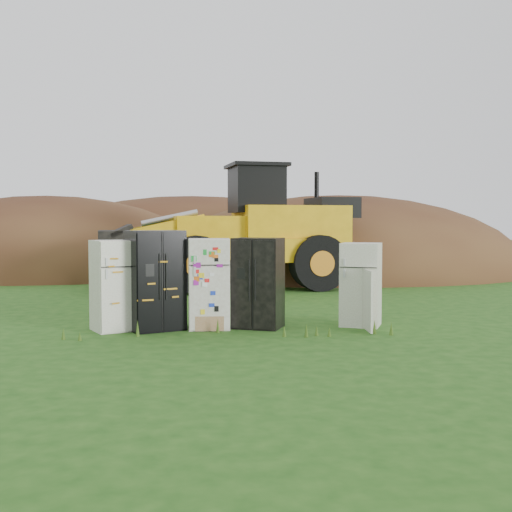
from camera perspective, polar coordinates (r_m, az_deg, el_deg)
The scene contains 10 objects.
ground at distance 12.60m, azimuth -1.52°, elevation -6.42°, with size 120.00×120.00×0.00m, color #1D4B14.
fridge_leftmost at distance 12.52m, azimuth -12.50°, elevation -2.57°, with size 0.76×0.73×1.72m, color white, non-canonical shape.
fridge_black_side at distance 12.45m, azimuth -8.98°, elevation -2.14°, with size 1.00×0.79×1.91m, color black, non-canonical shape.
fridge_sticker at distance 12.49m, azimuth -4.17°, elevation -2.46°, with size 0.78×0.72×1.75m, color silver, non-canonical shape.
fridge_dark_mid at distance 12.55m, azimuth 0.19°, elevation -2.40°, with size 0.90×0.73×1.76m, color black, non-canonical shape.
fridge_open_door at distance 12.94m, azimuth 9.29°, elevation -2.51°, with size 0.75×0.69×1.66m, color white, non-canonical shape.
wheel_loader at distance 19.90m, azimuth -2.70°, elevation 2.65°, with size 8.02×3.25×3.88m, color #E9AE0F, non-canonical shape.
dirt_mound_right at distance 25.97m, azimuth 7.31°, elevation -1.58°, with size 15.27×11.20×6.30m, color #422115.
dirt_mound_left at distance 27.27m, azimuth -18.02°, elevation -1.48°, with size 13.78×10.33×6.29m, color #422115.
dirt_mound_back at distance 30.54m, azimuth -5.72°, elevation -0.89°, with size 17.28×11.52×6.62m, color #422115.
Camera 1 is at (-1.01, -12.39, 2.06)m, focal length 45.00 mm.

